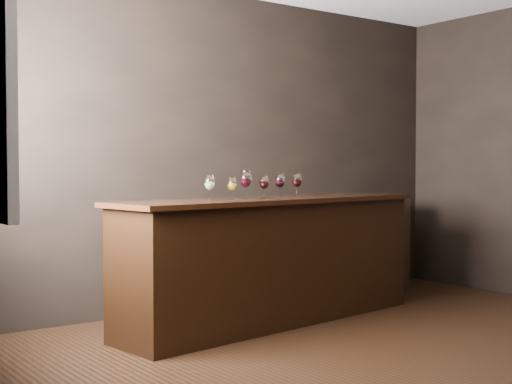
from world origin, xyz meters
TOP-DOWN VIEW (x-y plane):
  - ground at (0.00, 0.00)m, footprint 5.00×5.00m
  - room_shell at (-0.23, 0.11)m, footprint 5.02×4.52m
  - bar_counter at (-0.15, 1.40)m, footprint 2.81×0.96m
  - bar_top at (-0.15, 1.40)m, footprint 2.91×1.03m
  - back_bar_shelf at (0.65, 2.03)m, footprint 2.60×0.40m
  - glass_white at (-0.75, 1.39)m, footprint 0.08×0.08m
  - glass_amber at (-0.57, 1.36)m, footprint 0.07×0.07m
  - glass_red_a at (-0.42, 1.40)m, footprint 0.09×0.09m
  - glass_red_b at (-0.24, 1.40)m, footprint 0.08×0.08m
  - glass_red_c at (-0.05, 1.43)m, footprint 0.08×0.08m
  - glass_red_d at (0.10, 1.41)m, footprint 0.08×0.08m

SIDE VIEW (x-z plane):
  - ground at x=0.00m, z-range 0.00..0.00m
  - back_bar_shelf at x=0.65m, z-range 0.00..0.94m
  - bar_counter at x=-0.15m, z-range 0.00..0.97m
  - bar_top at x=-0.15m, z-range 0.97..1.00m
  - glass_amber at x=-0.57m, z-range 1.03..1.20m
  - glass_red_b at x=-0.24m, z-range 1.03..1.21m
  - glass_white at x=-0.75m, z-range 1.03..1.22m
  - glass_red_c at x=-0.05m, z-range 1.04..1.23m
  - glass_red_d at x=0.10m, z-range 1.04..1.24m
  - glass_red_a at x=-0.42m, z-range 1.04..1.26m
  - room_shell at x=-0.23m, z-range 0.40..3.21m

